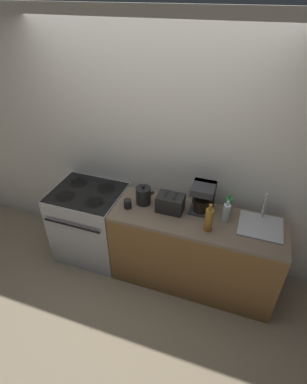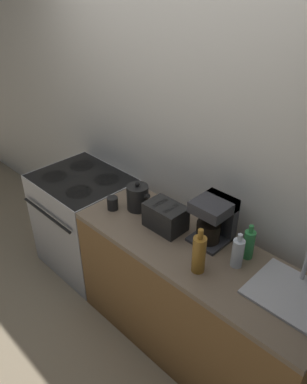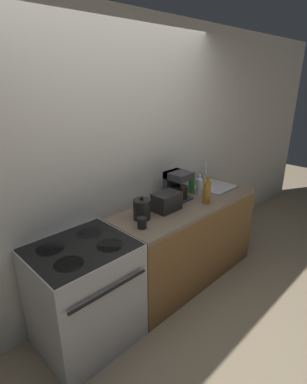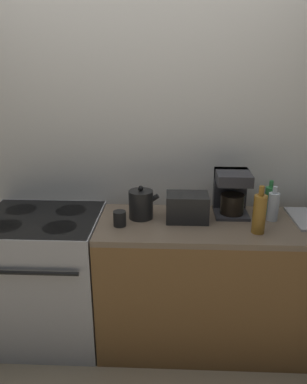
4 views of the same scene
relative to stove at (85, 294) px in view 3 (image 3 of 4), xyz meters
name	(u,v)px [view 3 (image 3 of 4)]	position (x,y,z in m)	size (l,w,h in m)	color
ground_plane	(168,318)	(0.63, -0.32, -0.45)	(12.00, 12.00, 0.00)	tan
wall_back	(114,166)	(0.63, 0.38, 0.85)	(8.00, 0.05, 2.60)	silver
stove	(85,294)	(0.00, 0.00, 0.00)	(0.76, 0.68, 0.88)	#B7B7BC
counter_block	(187,241)	(1.23, -0.03, -0.01)	(1.68, 0.58, 0.88)	brown
kettle	(142,209)	(0.65, 0.03, 0.52)	(0.19, 0.15, 0.21)	black
toaster	(167,202)	(0.94, 0.00, 0.52)	(0.26, 0.18, 0.17)	black
coffee_maker	(177,185)	(1.23, 0.13, 0.58)	(0.21, 0.24, 0.29)	#333338
sink_tray	(215,186)	(1.80, 0.05, 0.45)	(0.39, 0.36, 0.28)	#B7B7BC
bottle_clear	(199,187)	(1.48, 0.03, 0.52)	(0.07, 0.07, 0.22)	silver
bottle_green	(192,184)	(1.48, 0.14, 0.52)	(0.07, 0.07, 0.23)	#338C47
bottle_amber	(207,192)	(1.35, -0.16, 0.55)	(0.08, 0.08, 0.29)	#9E6B23
cup_black	(142,223)	(0.53, -0.10, 0.48)	(0.08, 0.08, 0.09)	black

